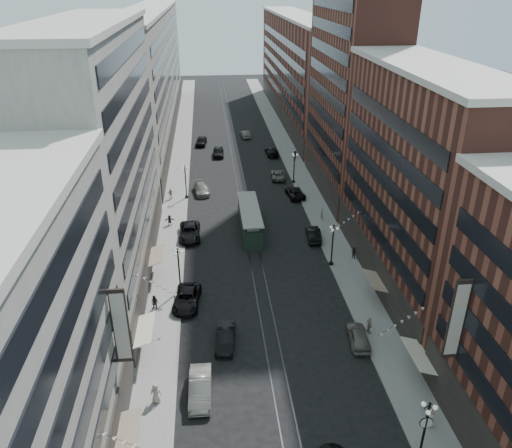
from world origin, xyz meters
name	(u,v)px	position (x,y,z in m)	size (l,w,h in m)	color
ground	(241,185)	(0.00, 60.00, 0.00)	(220.00, 220.00, 0.00)	black
sidewalk_west	(179,167)	(-11.00, 70.00, 0.07)	(4.00, 180.00, 0.15)	gray
sidewalk_east	(294,163)	(11.00, 70.00, 0.07)	(4.00, 180.00, 0.15)	gray
rail_west	(234,166)	(-0.70, 70.00, 0.01)	(0.12, 180.00, 0.02)	#2D2D33
rail_east	(241,165)	(0.70, 70.00, 0.01)	(0.12, 180.00, 0.02)	#2D2D33
building_west_mid	(102,163)	(-17.00, 33.00, 14.00)	(8.00, 36.00, 28.00)	#A09C8E
building_west_far	(153,74)	(-17.00, 96.00, 13.00)	(8.00, 90.00, 26.00)	#A09C8E
building_east_mid	(418,185)	(17.00, 28.00, 12.00)	(8.00, 30.00, 24.00)	brown
building_east_tower	(354,61)	(17.00, 56.00, 21.00)	(8.00, 26.00, 42.00)	brown
building_east_far	(296,69)	(17.00, 105.00, 12.00)	(8.00, 72.00, 24.00)	brown
lamppost_sw_far	(179,268)	(-9.20, 28.00, 3.10)	(1.03, 1.14, 5.52)	black
lamppost_sw_mid	(186,181)	(-9.20, 55.00, 3.10)	(1.03, 1.14, 5.52)	black
lamppost_se_near	(425,428)	(9.20, 4.00, 3.22)	(1.08, 1.14, 5.52)	black
lamppost_se_far	(333,244)	(9.20, 32.00, 3.10)	(1.03, 1.14, 5.52)	black
lamppost_se_mid	(294,166)	(9.20, 60.00, 3.10)	(1.03, 1.14, 5.52)	black
streetcar	(250,220)	(0.00, 42.66, 1.57)	(2.73, 12.33, 3.41)	#203327
car_1	(200,388)	(-6.94, 11.92, 0.88)	(1.85, 5.31, 1.75)	gray
car_2	(187,298)	(-8.40, 25.40, 0.81)	(2.67, 5.79, 1.61)	black
car_4	(358,336)	(8.40, 17.33, 0.79)	(1.87, 4.64, 1.58)	slate
car_5	(226,338)	(-4.50, 18.40, 0.80)	(1.69, 4.84, 1.60)	black
pedestrian_1	(156,393)	(-10.61, 11.44, 1.11)	(0.94, 0.51, 1.92)	#9C9581
pedestrian_2	(155,303)	(-11.78, 24.67, 1.00)	(0.82, 0.45, 1.69)	black
pedestrian_4	(369,325)	(9.87, 18.58, 1.06)	(1.07, 0.49, 1.83)	gray
car_7	(190,232)	(-8.40, 41.26, 0.85)	(2.83, 6.14, 1.71)	black
car_8	(201,189)	(-6.80, 56.95, 0.79)	(2.21, 5.44, 1.58)	#68685C
car_9	(201,141)	(-6.80, 83.95, 0.88)	(2.09, 5.19, 1.77)	black
car_10	(313,234)	(8.40, 39.08, 0.81)	(1.71, 4.91, 1.62)	black
car_11	(278,175)	(6.80, 62.46, 0.72)	(2.40, 5.20, 1.44)	slate
car_12	(272,151)	(7.38, 75.74, 0.82)	(2.30, 5.66, 1.64)	black
car_13	(218,152)	(-3.39, 76.12, 0.88)	(2.08, 5.17, 1.76)	black
car_14	(245,134)	(2.96, 88.57, 0.77)	(1.63, 4.68, 1.54)	#65655A
pedestrian_5	(170,220)	(-11.36, 45.21, 0.91)	(1.40, 0.40, 1.51)	black
pedestrian_6	(171,194)	(-11.70, 54.75, 1.04)	(1.04, 0.47, 1.78)	#AA9F8C
pedestrian_7	(354,253)	(12.41, 33.30, 0.92)	(0.75, 0.41, 1.55)	black
pedestrian_8	(322,214)	(10.86, 45.04, 0.97)	(0.60, 0.39, 1.65)	#9D9582
pedestrian_9	(295,156)	(11.43, 71.52, 1.11)	(1.24, 0.51, 1.92)	black
car_extra_0	(295,193)	(8.40, 53.94, 0.74)	(2.45, 5.31, 1.47)	black
pedestrian_extra_1	(431,417)	(11.17, 6.77, 1.09)	(0.92, 0.50, 1.89)	beige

